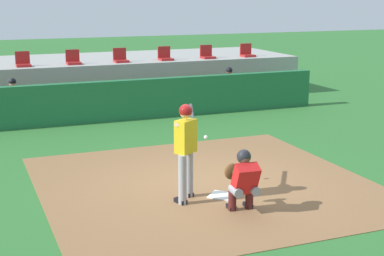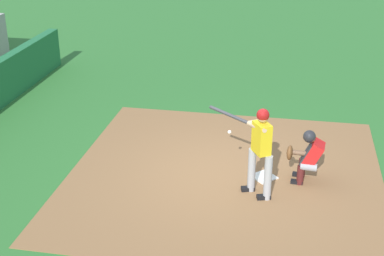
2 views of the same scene
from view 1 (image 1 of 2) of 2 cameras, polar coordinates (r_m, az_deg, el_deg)
ground_plane at (r=11.70m, az=1.28°, el=-5.50°), size 80.00×80.00×0.00m
dirt_infield at (r=11.69m, az=1.28°, el=-5.47°), size 6.40×6.40×0.01m
home_plate at (r=11.00m, az=2.92°, el=-6.61°), size 0.62×0.62×0.02m
batter_at_plate at (r=10.51m, az=-0.59°, el=-1.74°), size 0.79×1.32×1.80m
catcher_crouched at (r=10.10m, az=4.99°, el=-4.93°), size 0.51×1.95×1.13m
dugout_wall at (r=17.54m, az=-7.06°, el=2.70°), size 13.00×0.30×1.20m
dugout_bench at (r=18.56m, az=-7.82°, el=2.07°), size 11.80×0.44×0.45m
dugout_player_0 at (r=17.86m, az=-17.00°, el=2.65°), size 0.49×0.70×1.30m
dugout_player_1 at (r=19.69m, az=3.79°, el=4.12°), size 0.49×0.70×1.30m
stands_platform at (r=21.75m, az=-10.05°, el=4.86°), size 15.00×4.40×1.40m
stadium_seat_2 at (r=19.79m, az=-16.18°, el=6.19°), size 0.46×0.46×0.48m
stadium_seat_3 at (r=20.02m, az=-11.53°, el=6.52°), size 0.46×0.46×0.48m
stadium_seat_4 at (r=20.37m, az=-7.00°, el=6.79°), size 0.46×0.46×0.48m
stadium_seat_5 at (r=20.84m, az=-2.65°, el=7.01°), size 0.46×0.46×0.48m
stadium_seat_6 at (r=21.42m, az=1.49°, el=7.19°), size 0.46×0.46×0.48m
stadium_seat_7 at (r=22.11m, az=5.40°, el=7.32°), size 0.46×0.46×0.48m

